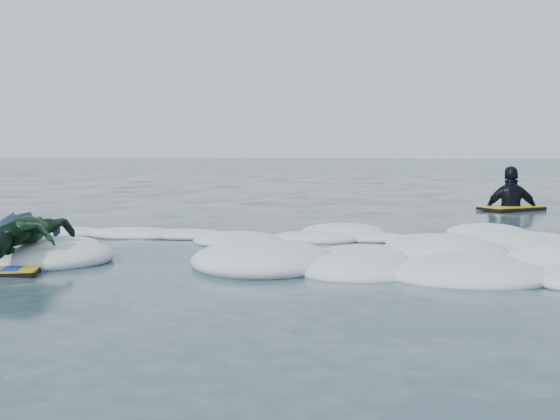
# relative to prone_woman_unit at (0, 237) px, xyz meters

# --- Properties ---
(ground) EXTENTS (120.00, 120.00, 0.00)m
(ground) POSITION_rel_prone_woman_unit_xyz_m (1.38, -0.00, -0.21)
(ground) COLOR #1A3740
(ground) RESTS_ON ground
(foam_band) EXTENTS (12.00, 3.10, 0.30)m
(foam_band) POSITION_rel_prone_woman_unit_xyz_m (1.38, 1.03, -0.21)
(foam_band) COLOR white
(foam_band) RESTS_ON ground
(prone_woman_unit) EXTENTS (0.82, 1.64, 0.41)m
(prone_woman_unit) POSITION_rel_prone_woman_unit_xyz_m (0.00, 0.00, 0.00)
(prone_woman_unit) COLOR black
(prone_woman_unit) RESTS_ON ground
(prone_child_unit) EXTENTS (0.64, 1.23, 0.46)m
(prone_child_unit) POSITION_rel_prone_woman_unit_xyz_m (0.53, -0.45, 0.03)
(prone_child_unit) COLOR black
(prone_child_unit) RESTS_ON ground
(waiting_rider_unit) EXTENTS (1.21, 1.09, 1.60)m
(waiting_rider_unit) POSITION_rel_prone_woman_unit_xyz_m (5.78, 6.03, -0.25)
(waiting_rider_unit) COLOR black
(waiting_rider_unit) RESTS_ON ground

